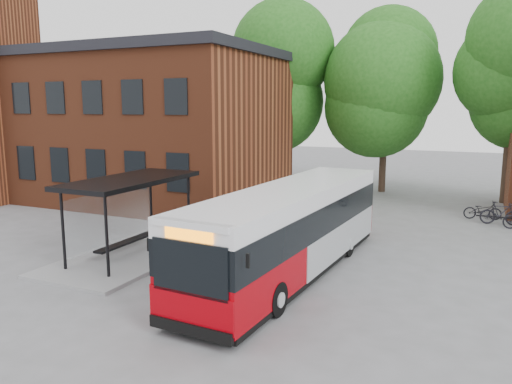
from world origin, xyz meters
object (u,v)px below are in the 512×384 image
at_px(bus_shelter, 132,217).
at_px(bicycle_0, 483,210).
at_px(bicycle_1, 501,213).
at_px(city_bus, 291,231).

height_order(bus_shelter, bicycle_0, bus_shelter).
distance_m(bicycle_0, bicycle_1, 1.14).
xyz_separation_m(bus_shelter, bicycle_0, (11.44, 11.88, -1.00)).
distance_m(city_bus, bicycle_0, 12.63).
relative_size(city_bus, bicycle_1, 6.34).
bearing_deg(city_bus, bus_shelter, -170.85).
xyz_separation_m(bicycle_0, bicycle_1, (0.76, -0.85, 0.08)).
height_order(bicycle_0, bicycle_1, bicycle_1).
height_order(bus_shelter, city_bus, bus_shelter).
bearing_deg(bicycle_1, bus_shelter, 124.67).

